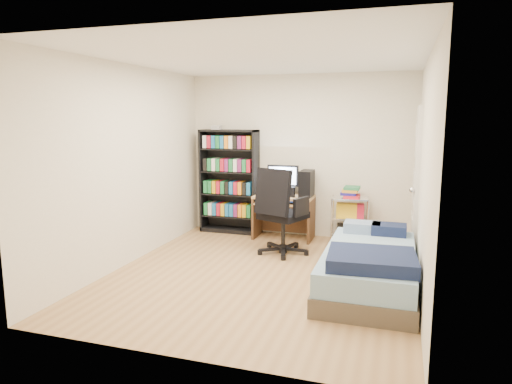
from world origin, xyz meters
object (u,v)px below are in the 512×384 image
(bed, at_px, (370,267))
(office_chair, at_px, (281,227))
(media_shelf, at_px, (229,180))
(computer_desk, at_px, (290,199))

(bed, bearing_deg, office_chair, 142.24)
(media_shelf, distance_m, bed, 3.08)
(media_shelf, relative_size, bed, 0.88)
(media_shelf, xyz_separation_m, office_chair, (1.11, -0.94, -0.47))
(computer_desk, xyz_separation_m, bed, (1.31, -1.80, -0.36))
(media_shelf, bearing_deg, office_chair, -40.22)
(office_chair, height_order, bed, office_chair)
(bed, bearing_deg, media_shelf, 141.06)
(office_chair, bearing_deg, computer_desk, 115.94)
(computer_desk, relative_size, office_chair, 0.95)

